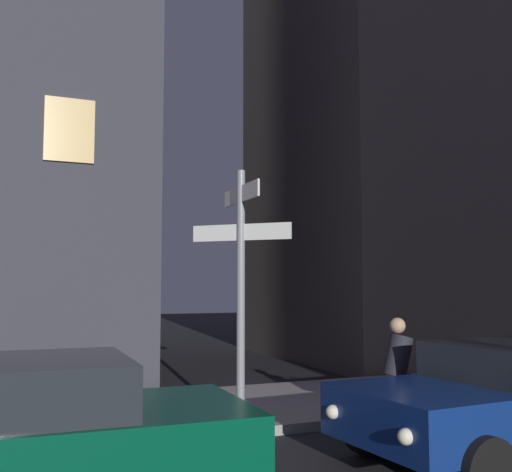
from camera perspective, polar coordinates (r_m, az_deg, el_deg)
name	(u,v)px	position (r m, az deg, el deg)	size (l,w,h in m)	color
sidewalk_kerb	(241,408)	(10.09, -1.43, -16.10)	(40.00, 3.25, 0.14)	#9E9991
signpost	(241,271)	(8.67, -1.46, -3.32)	(1.12, 1.34, 3.60)	gray
car_near_left	(511,396)	(7.95, 23.24, -13.90)	(4.23, 2.23, 1.36)	navy
cyclist	(401,381)	(8.67, 13.75, -13.29)	(1.82, 0.32, 1.61)	black
building_right_block	(463,92)	(20.77, 19.20, 12.93)	(12.39, 7.20, 16.53)	#6B6056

